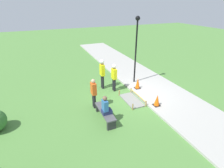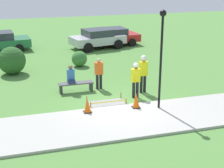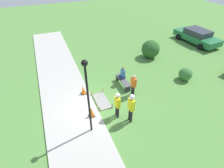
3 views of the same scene
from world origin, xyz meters
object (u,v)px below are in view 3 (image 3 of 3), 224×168
Objects in this scene: park_bench at (123,81)px; worker_supervisor at (131,106)px; worker_assistant at (117,103)px; person_seated_on_bench at (122,74)px; parked_car_green at (197,36)px; lamppost_near at (87,90)px; traffic_cone_far_patch at (91,112)px; traffic_cone_near_patch at (83,90)px; bystander_in_orange_shirt at (133,84)px.

park_bench is 3.41m from worker_supervisor.
worker_assistant reaches higher than park_bench.
parked_car_green reaches higher than person_seated_on_bench.
worker_assistant is 0.35× the size of parked_car_green.
lamppost_near reaches higher than worker_assistant.
traffic_cone_far_patch is 0.76× the size of person_seated_on_bench.
parked_car_green reaches higher than traffic_cone_far_patch.
person_seated_on_bench is (-0.17, 2.92, 0.43)m from traffic_cone_near_patch.
bystander_in_orange_shirt is (1.22, 0.15, 0.56)m from park_bench.
person_seated_on_bench is at bearing 162.39° from worker_supervisor.
worker_assistant is at bearing -30.07° from person_seated_on_bench.
park_bench is at bearing 132.96° from lamppost_near.
traffic_cone_far_patch is 0.14× the size of parked_car_green.
traffic_cone_near_patch is at bearing 177.45° from traffic_cone_far_patch.
traffic_cone_near_patch is 2.14m from traffic_cone_far_patch.
park_bench is at bearing 162.03° from worker_supervisor.
worker_assistant is (2.62, 1.30, 0.61)m from traffic_cone_near_patch.
worker_assistant reaches higher than traffic_cone_far_patch.
worker_assistant is (-0.59, -0.54, -0.14)m from worker_supervisor.
park_bench is 1.07× the size of bystander_in_orange_shirt.
worker_assistant reaches higher than traffic_cone_near_patch.
bystander_in_orange_shirt is at bearing 6.80° from park_bench.
traffic_cone_far_patch reaches higher than traffic_cone_near_patch.
parked_car_green is (-3.89, 13.25, 0.32)m from traffic_cone_near_patch.
worker_assistant is 2.51m from lamppost_near.
bystander_in_orange_shirt is (-1.93, 1.17, -0.26)m from worker_supervisor.
park_bench is at bearing 148.60° from worker_assistant.
traffic_cone_near_patch is 3.78m from worker_supervisor.
lamppost_near is 0.85× the size of parked_car_green.
bystander_in_orange_shirt is at bearing 105.54° from traffic_cone_far_patch.
person_seated_on_bench is at bearing 93.38° from traffic_cone_near_patch.
person_seated_on_bench is 0.47× the size of worker_supervisor.
parked_car_green is (-3.72, 10.33, -0.11)m from person_seated_on_bench.
person_seated_on_bench is at bearing 134.59° from lamppost_near.
worker_supervisor is at bearing 86.78° from lamppost_near.
park_bench is 0.41× the size of lamppost_near.
lamppost_near reaches higher than park_bench.
traffic_cone_far_patch is at bearing 163.00° from lamppost_near.
person_seated_on_bench is at bearing -176.23° from bystander_in_orange_shirt.
park_bench is 1.35m from bystander_in_orange_shirt.
park_bench is 3.08m from worker_assistant.
park_bench is 1.93× the size of person_seated_on_bench.
parked_car_green is at bearing 110.83° from park_bench.
worker_supervisor is (1.07, 1.94, 0.72)m from traffic_cone_far_patch.
traffic_cone_near_patch is at bearing -86.62° from person_seated_on_bench.
traffic_cone_far_patch is 0.16× the size of lamppost_near.
parked_car_green is (-5.17, 10.23, -0.17)m from bystander_in_orange_shirt.
traffic_cone_near_patch is at bearing -150.10° from worker_supervisor.
park_bench is 11.11m from parked_car_green.
traffic_cone_near_patch is at bearing -153.53° from worker_assistant.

